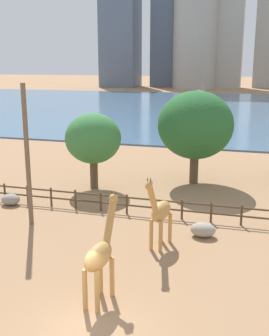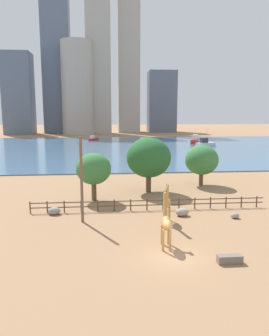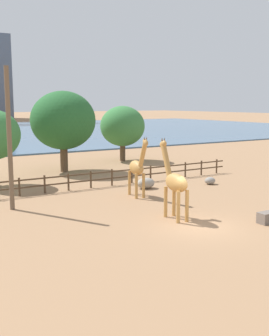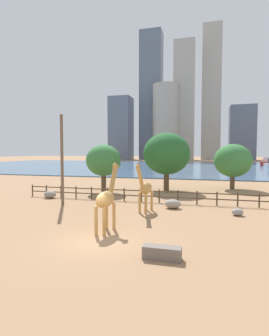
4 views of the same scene
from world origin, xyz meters
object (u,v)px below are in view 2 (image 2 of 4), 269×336
object	(u,v)px
giraffe_tall	(166,222)
feeding_trough	(230,259)
boat_ferry	(195,140)
boulder_near_fence	(235,216)
boulder_small	(182,212)
utility_pole	(82,180)
tree_left_large	(94,169)
tree_right_tall	(149,158)
boat_tug	(93,139)
boat_sailboat	(205,144)
giraffe_companion	(167,203)
boulder_by_pole	(54,211)
tree_center_broad	(202,160)

from	to	relation	value
giraffe_tall	feeding_trough	size ratio (longest dim) A/B	2.45
feeding_trough	boat_ferry	distance (m)	93.01
boulder_near_fence	boulder_small	world-z (taller)	boulder_small
utility_pole	tree_left_large	xyz separation A→B (m)	(0.90, 8.12, -0.31)
boat_ferry	tree_left_large	bearing A→B (deg)	-4.57
giraffe_tall	boulder_small	distance (m)	8.58
tree_right_tall	boat_tug	size ratio (longest dim) A/B	1.59
boulder_small	boat_ferry	bearing A→B (deg)	73.50
boulder_near_fence	boat_sailboat	world-z (taller)	boat_sailboat
feeding_trough	tree_right_tall	world-z (taller)	tree_right_tall
tree_left_large	boat_ferry	xyz separation A→B (m)	(32.82, 72.01, -2.71)
tree_left_large	boat_sailboat	distance (m)	69.28
tree_right_tall	boat_ferry	size ratio (longest dim) A/B	1.03
giraffe_companion	tree_right_tall	bearing A→B (deg)	-169.17
tree_right_tall	boat_sailboat	size ratio (longest dim) A/B	1.13
giraffe_companion	boat_tug	bearing A→B (deg)	-163.44
utility_pole	boat_ferry	world-z (taller)	utility_pole
boulder_by_pole	boulder_small	distance (m)	13.56
boulder_near_fence	boulder_small	xyz separation A→B (m)	(-5.22, 1.29, 0.12)
boulder_by_pole	boat_sailboat	size ratio (longest dim) A/B	0.20
utility_pole	boulder_by_pole	bearing A→B (deg)	139.04
boulder_by_pole	boat_tug	xyz separation A→B (m)	(1.24, 91.57, 0.49)
tree_center_broad	tree_right_tall	distance (m)	9.13
giraffe_companion	feeding_trough	size ratio (longest dim) A/B	2.35
giraffe_companion	boulder_by_pole	world-z (taller)	giraffe_companion
tree_left_large	giraffe_companion	bearing A→B (deg)	-51.27
feeding_trough	boat_ferry	size ratio (longest dim) A/B	0.25
feeding_trough	boat_ferry	xyz separation A→B (m)	(22.59, 90.22, 0.91)
giraffe_tall	giraffe_companion	distance (m)	5.84
boat_tug	utility_pole	bearing A→B (deg)	-145.42
giraffe_companion	utility_pole	xyz separation A→B (m)	(-8.24, 1.03, 2.23)
boulder_near_fence	boulder_small	distance (m)	5.38
tree_center_broad	boulder_by_pole	bearing A→B (deg)	-147.65
boat_tug	boulder_near_fence	bearing A→B (deg)	-136.15
utility_pole	tree_right_tall	bearing A→B (deg)	55.09
giraffe_companion	tree_left_large	distance (m)	11.89
boulder_near_fence	boat_tug	bearing A→B (deg)	100.44
tree_left_large	boulder_small	bearing A→B (deg)	-37.07
boulder_small	boat_ferry	world-z (taller)	boat_ferry
boat_sailboat	boulder_small	bearing A→B (deg)	-130.49
giraffe_companion	tree_center_broad	size ratio (longest dim) A/B	0.70
feeding_trough	boat_tug	bearing A→B (deg)	97.12
giraffe_tall	boulder_near_fence	distance (m)	10.79
utility_pole	boat_tug	size ratio (longest dim) A/B	1.80
boulder_near_fence	boulder_by_pole	bearing A→B (deg)	170.84
boat_ferry	boat_tug	xyz separation A→B (m)	(-35.64, 14.18, -0.32)
tree_center_broad	tree_right_tall	bearing A→B (deg)	-157.16
utility_pole	boat_tug	xyz separation A→B (m)	(-1.92, 94.31, -3.35)
tree_left_large	boat_sailboat	size ratio (longest dim) A/B	0.89
giraffe_companion	feeding_trough	distance (m)	9.65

